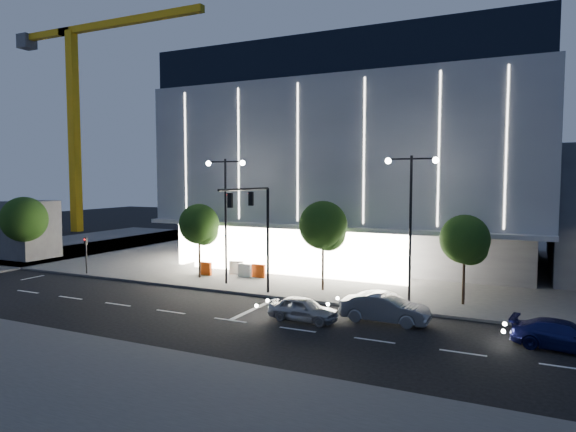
{
  "coord_description": "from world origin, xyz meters",
  "views": [
    {
      "loc": [
        16.55,
        -24.69,
        7.71
      ],
      "look_at": [
        1.11,
        7.63,
        5.0
      ],
      "focal_mm": 32.0,
      "sensor_mm": 36.0,
      "label": 1
    }
  ],
  "objects_px": {
    "car_third": "(564,336)",
    "tree_mid": "(324,228)",
    "street_lamp_east": "(411,207)",
    "ped_signal_far": "(86,252)",
    "street_lamp_west": "(226,202)",
    "tree_left": "(200,226)",
    "barrier_a": "(205,268)",
    "tower_crane": "(78,85)",
    "barrier_b": "(236,267)",
    "car_lead": "(303,309)",
    "traffic_mast": "(257,220)",
    "barrier_c": "(259,271)",
    "car_second": "(385,308)",
    "barrier_d": "(245,270)",
    "tree_right": "(465,242)"
  },
  "relations": [
    {
      "from": "car_third",
      "to": "tree_mid",
      "type": "bearing_deg",
      "value": 73.48
    },
    {
      "from": "street_lamp_east",
      "to": "ped_signal_far",
      "type": "distance_m",
      "value": 25.37
    },
    {
      "from": "street_lamp_west",
      "to": "tree_left",
      "type": "relative_size",
      "value": 1.57
    },
    {
      "from": "tree_left",
      "to": "barrier_a",
      "type": "bearing_deg",
      "value": 102.56
    },
    {
      "from": "car_third",
      "to": "tower_crane",
      "type": "bearing_deg",
      "value": 72.55
    },
    {
      "from": "tree_left",
      "to": "barrier_b",
      "type": "height_order",
      "value": "tree_left"
    },
    {
      "from": "car_lead",
      "to": "barrier_b",
      "type": "height_order",
      "value": "car_lead"
    },
    {
      "from": "traffic_mast",
      "to": "car_lead",
      "type": "bearing_deg",
      "value": -35.3
    },
    {
      "from": "tower_crane",
      "to": "barrier_c",
      "type": "xyz_separation_m",
      "value": [
        38.94,
        -19.07,
        -19.86
      ]
    },
    {
      "from": "tower_crane",
      "to": "car_lead",
      "type": "distance_m",
      "value": 57.79
    },
    {
      "from": "traffic_mast",
      "to": "car_lead",
      "type": "height_order",
      "value": "traffic_mast"
    },
    {
      "from": "traffic_mast",
      "to": "tree_mid",
      "type": "height_order",
      "value": "traffic_mast"
    },
    {
      "from": "ped_signal_far",
      "to": "car_second",
      "type": "distance_m",
      "value": 24.82
    },
    {
      "from": "tree_mid",
      "to": "barrier_c",
      "type": "bearing_deg",
      "value": 162.41
    },
    {
      "from": "street_lamp_west",
      "to": "ped_signal_far",
      "type": "xyz_separation_m",
      "value": [
        -12.0,
        -1.5,
        -4.07
      ]
    },
    {
      "from": "tree_mid",
      "to": "barrier_b",
      "type": "distance_m",
      "value": 9.38
    },
    {
      "from": "barrier_c",
      "to": "barrier_d",
      "type": "bearing_deg",
      "value": -160.88
    },
    {
      "from": "ped_signal_far",
      "to": "tree_left",
      "type": "xyz_separation_m",
      "value": [
        9.03,
        2.52,
        2.15
      ]
    },
    {
      "from": "ped_signal_far",
      "to": "street_lamp_west",
      "type": "bearing_deg",
      "value": 7.13
    },
    {
      "from": "tower_crane",
      "to": "street_lamp_west",
      "type": "bearing_deg",
      "value": -30.12
    },
    {
      "from": "car_third",
      "to": "barrier_d",
      "type": "xyz_separation_m",
      "value": [
        -21.04,
        7.77,
        0.0
      ]
    },
    {
      "from": "street_lamp_west",
      "to": "tower_crane",
      "type": "relative_size",
      "value": 0.28
    },
    {
      "from": "street_lamp_east",
      "to": "tree_right",
      "type": "height_order",
      "value": "street_lamp_east"
    },
    {
      "from": "car_lead",
      "to": "barrier_d",
      "type": "distance_m",
      "value": 12.14
    },
    {
      "from": "tree_left",
      "to": "tree_mid",
      "type": "distance_m",
      "value": 10.0
    },
    {
      "from": "car_lead",
      "to": "barrier_c",
      "type": "distance_m",
      "value": 11.66
    },
    {
      "from": "tree_right",
      "to": "barrier_c",
      "type": "xyz_separation_m",
      "value": [
        -15.01,
        1.9,
        -3.23
      ]
    },
    {
      "from": "tower_crane",
      "to": "tree_left",
      "type": "distance_m",
      "value": 43.96
    },
    {
      "from": "tree_right",
      "to": "barrier_c",
      "type": "distance_m",
      "value": 15.47
    },
    {
      "from": "car_third",
      "to": "barrier_d",
      "type": "bearing_deg",
      "value": 77.01
    },
    {
      "from": "barrier_c",
      "to": "tree_mid",
      "type": "bearing_deg",
      "value": -15.3
    },
    {
      "from": "tower_crane",
      "to": "car_third",
      "type": "xyz_separation_m",
      "value": [
        58.95,
        -27.16,
        -19.86
      ]
    },
    {
      "from": "traffic_mast",
      "to": "ped_signal_far",
      "type": "relative_size",
      "value": 2.36
    },
    {
      "from": "tree_mid",
      "to": "barrier_a",
      "type": "height_order",
      "value": "tree_mid"
    },
    {
      "from": "tree_mid",
      "to": "car_third",
      "type": "bearing_deg",
      "value": -23.8
    },
    {
      "from": "tree_mid",
      "to": "street_lamp_east",
      "type": "bearing_deg",
      "value": -9.69
    },
    {
      "from": "tree_left",
      "to": "ped_signal_far",
      "type": "bearing_deg",
      "value": -164.39
    },
    {
      "from": "tree_right",
      "to": "street_lamp_east",
      "type": "bearing_deg",
      "value": -161.37
    },
    {
      "from": "car_lead",
      "to": "tower_crane",
      "type": "bearing_deg",
      "value": 60.48
    },
    {
      "from": "car_third",
      "to": "barrier_d",
      "type": "height_order",
      "value": "car_third"
    },
    {
      "from": "tree_left",
      "to": "car_third",
      "type": "bearing_deg",
      "value": -14.43
    },
    {
      "from": "tower_crane",
      "to": "car_lead",
      "type": "bearing_deg",
      "value": -30.97
    },
    {
      "from": "traffic_mast",
      "to": "car_third",
      "type": "relative_size",
      "value": 1.58
    },
    {
      "from": "tree_left",
      "to": "car_lead",
      "type": "relative_size",
      "value": 1.5
    },
    {
      "from": "barrier_b",
      "to": "barrier_d",
      "type": "bearing_deg",
      "value": -45.79
    },
    {
      "from": "tree_left",
      "to": "tree_right",
      "type": "relative_size",
      "value": 1.04
    },
    {
      "from": "traffic_mast",
      "to": "barrier_b",
      "type": "xyz_separation_m",
      "value": [
        -5.25,
        6.11,
        -4.38
      ]
    },
    {
      "from": "ped_signal_far",
      "to": "car_third",
      "type": "bearing_deg",
      "value": -6.31
    },
    {
      "from": "car_lead",
      "to": "barrier_d",
      "type": "height_order",
      "value": "car_lead"
    },
    {
      "from": "traffic_mast",
      "to": "barrier_c",
      "type": "bearing_deg",
      "value": 118.08
    }
  ]
}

